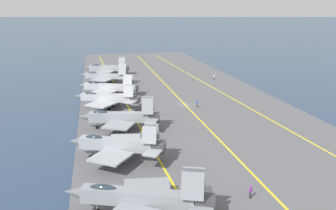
# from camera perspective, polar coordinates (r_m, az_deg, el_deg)

# --- Properties ---
(ground_plane) EXTENTS (2000.00, 2000.00, 0.00)m
(ground_plane) POSITION_cam_1_polar(r_m,az_deg,el_deg) (88.04, 2.68, -0.13)
(ground_plane) COLOR navy
(carrier_deck) EXTENTS (210.23, 50.52, 0.40)m
(carrier_deck) POSITION_cam_1_polar(r_m,az_deg,el_deg) (87.99, 2.68, -0.00)
(carrier_deck) COLOR #565659
(carrier_deck) RESTS_ON ground
(deck_stripe_foul_line) EXTENTS (188.97, 10.24, 0.01)m
(deck_stripe_foul_line) POSITION_cam_1_polar(r_m,az_deg,el_deg) (92.30, 11.07, 0.58)
(deck_stripe_foul_line) COLOR yellow
(deck_stripe_foul_line) RESTS_ON carrier_deck
(deck_stripe_centerline) EXTENTS (189.20, 0.36, 0.01)m
(deck_stripe_centerline) POSITION_cam_1_polar(r_m,az_deg,el_deg) (87.94, 2.68, 0.13)
(deck_stripe_centerline) COLOR yellow
(deck_stripe_centerline) RESTS_ON carrier_deck
(deck_stripe_edge_line) EXTENTS (188.97, 10.23, 0.01)m
(deck_stripe_edge_line) POSITION_cam_1_polar(r_m,az_deg,el_deg) (85.63, -6.36, -0.37)
(deck_stripe_edge_line) COLOR yellow
(deck_stripe_edge_line) RESTS_ON carrier_deck
(parked_jet_nearest) EXTENTS (12.31, 17.43, 6.29)m
(parked_jet_nearest) POSITION_cam_1_polar(r_m,az_deg,el_deg) (41.24, -4.39, -14.58)
(parked_jet_nearest) COLOR gray
(parked_jet_nearest) RESTS_ON carrier_deck
(parked_jet_second) EXTENTS (12.89, 15.56, 6.15)m
(parked_jet_second) POSITION_cam_1_polar(r_m,az_deg,el_deg) (55.65, -8.07, -6.30)
(parked_jet_second) COLOR #93999E
(parked_jet_second) RESTS_ON carrier_deck
(parked_jet_third) EXTENTS (12.00, 15.91, 6.52)m
(parked_jet_third) POSITION_cam_1_polar(r_m,az_deg,el_deg) (69.79, -7.61, -1.92)
(parked_jet_third) COLOR gray
(parked_jet_third) RESTS_ON carrier_deck
(parked_jet_fourth) EXTENTS (13.69, 16.44, 5.95)m
(parked_jet_fourth) POSITION_cam_1_polar(r_m,az_deg,el_deg) (84.72, -9.67, 1.09)
(parked_jet_fourth) COLOR #A8AAAF
(parked_jet_fourth) RESTS_ON carrier_deck
(parked_jet_fifth) EXTENTS (13.13, 17.25, 5.88)m
(parked_jet_fifth) POSITION_cam_1_polar(r_m,az_deg,el_deg) (98.04, -9.55, 2.86)
(parked_jet_fifth) COLOR #A8AAAF
(parked_jet_fifth) RESTS_ON carrier_deck
(parked_jet_sixth) EXTENTS (12.42, 16.85, 6.51)m
(parked_jet_sixth) POSITION_cam_1_polar(r_m,az_deg,el_deg) (113.28, -9.89, 4.61)
(parked_jet_sixth) COLOR #93999E
(parked_jet_sixth) RESTS_ON carrier_deck
(parked_jet_seventh) EXTENTS (13.89, 16.19, 6.38)m
(parked_jet_seventh) POSITION_cam_1_polar(r_m,az_deg,el_deg) (128.17, -9.73, 5.83)
(parked_jet_seventh) COLOR #93999E
(parked_jet_seventh) RESTS_ON carrier_deck
(crew_white_vest) EXTENTS (0.46, 0.42, 1.72)m
(crew_white_vest) POSITION_cam_1_polar(r_m,az_deg,el_deg) (119.20, 7.40, 4.50)
(crew_white_vest) COLOR #232328
(crew_white_vest) RESTS_ON carrier_deck
(crew_purple_vest) EXTENTS (0.45, 0.46, 1.74)m
(crew_purple_vest) POSITION_cam_1_polar(r_m,az_deg,el_deg) (46.57, 13.07, -13.32)
(crew_purple_vest) COLOR #232328
(crew_purple_vest) RESTS_ON carrier_deck
(crew_blue_vest) EXTENTS (0.36, 0.44, 1.74)m
(crew_blue_vest) POSITION_cam_1_polar(r_m,az_deg,el_deg) (85.32, 4.67, 0.28)
(crew_blue_vest) COLOR #383328
(crew_blue_vest) RESTS_ON carrier_deck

